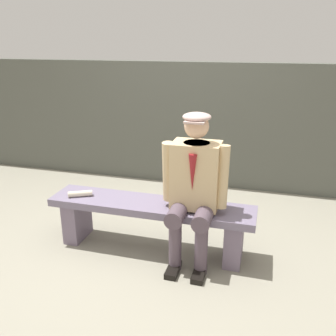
# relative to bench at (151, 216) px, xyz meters

# --- Properties ---
(ground_plane) EXTENTS (30.00, 30.00, 0.00)m
(ground_plane) POSITION_rel_bench_xyz_m (0.00, 0.00, -0.34)
(ground_plane) COLOR gray
(bench) EXTENTS (1.90, 0.39, 0.48)m
(bench) POSITION_rel_bench_xyz_m (0.00, 0.00, 0.00)
(bench) COLOR slate
(bench) RESTS_ON ground
(seated_man) EXTENTS (0.58, 0.58, 1.33)m
(seated_man) POSITION_rel_bench_xyz_m (-0.41, 0.06, 0.39)
(seated_man) COLOR tan
(seated_man) RESTS_ON ground
(rolled_magazine) EXTENTS (0.23, 0.15, 0.06)m
(rolled_magazine) POSITION_rel_bench_xyz_m (0.68, 0.05, 0.17)
(rolled_magazine) COLOR beige
(rolled_magazine) RESTS_ON bench
(stadium_wall) EXTENTS (12.00, 0.24, 1.62)m
(stadium_wall) POSITION_rel_bench_xyz_m (0.00, -1.85, 0.47)
(stadium_wall) COLOR #50524A
(stadium_wall) RESTS_ON ground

